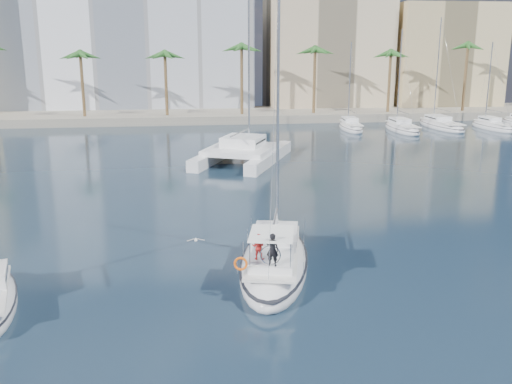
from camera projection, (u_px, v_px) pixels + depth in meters
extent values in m
plane|color=black|center=(241.00, 262.00, 30.25)|extent=(160.00, 160.00, 0.00)
cube|color=gray|center=(200.00, 115.00, 88.69)|extent=(120.00, 14.00, 1.20)
cube|color=white|center=(124.00, 28.00, 95.38)|extent=(42.00, 16.00, 28.00)
cube|color=tan|center=(326.00, 52.00, 97.73)|extent=(20.00, 14.00, 20.00)
cube|color=tan|center=(441.00, 58.00, 98.54)|extent=(18.00, 12.00, 18.00)
cylinder|color=brown|center=(201.00, 87.00, 83.69)|extent=(0.44, 0.44, 10.50)
sphere|color=#265A21|center=(200.00, 50.00, 82.38)|extent=(3.60, 3.60, 3.60)
cylinder|color=brown|center=(421.00, 85.00, 87.92)|extent=(0.44, 0.44, 10.50)
sphere|color=#265A21|center=(424.00, 50.00, 86.61)|extent=(3.60, 3.60, 3.60)
ellipsoid|color=silver|center=(274.00, 265.00, 29.02)|extent=(5.55, 11.02, 2.19)
ellipsoid|color=black|center=(274.00, 259.00, 28.94)|extent=(5.61, 11.13, 0.18)
cube|color=silver|center=(274.00, 251.00, 28.62)|extent=(4.04, 8.24, 0.12)
cube|color=silver|center=(276.00, 236.00, 29.70)|extent=(2.95, 3.85, 0.60)
cube|color=black|center=(276.00, 236.00, 29.70)|extent=(2.88, 3.46, 0.14)
cylinder|color=#B7BABF|center=(278.00, 106.00, 29.23)|extent=(0.15, 0.15, 13.83)
cylinder|color=#B7BABF|center=(275.00, 219.00, 28.52)|extent=(1.03, 4.18, 0.11)
cube|color=silver|center=(272.00, 261.00, 26.60)|extent=(2.52, 3.01, 0.36)
cube|color=white|center=(272.00, 234.00, 26.16)|extent=(2.52, 3.01, 0.04)
torus|color=silver|center=(270.00, 255.00, 25.46)|extent=(0.95, 0.26, 0.96)
torus|color=#DA510B|center=(241.00, 264.00, 25.25)|extent=(0.66, 0.33, 0.64)
imported|color=black|center=(272.00, 250.00, 25.35)|extent=(0.66, 0.56, 1.53)
imported|color=#A21B18|center=(258.00, 246.00, 26.18)|extent=(0.72, 0.64, 1.23)
cube|color=silver|center=(218.00, 154.00, 57.29)|extent=(6.44, 12.60, 1.10)
cube|color=silver|center=(270.00, 157.00, 55.81)|extent=(6.44, 12.60, 1.10)
cube|color=silver|center=(241.00, 149.00, 55.75)|extent=(8.45, 9.10, 0.50)
cube|color=silver|center=(243.00, 141.00, 56.19)|extent=(4.94, 5.11, 1.00)
cube|color=black|center=(243.00, 141.00, 56.18)|extent=(4.74, 4.63, 0.18)
cylinder|color=#B7BABF|center=(249.00, 54.00, 55.96)|extent=(0.18, 0.18, 17.66)
ellipsoid|color=silver|center=(196.00, 240.00, 31.20)|extent=(0.20, 0.38, 0.18)
sphere|color=silver|center=(196.00, 239.00, 31.37)|extent=(0.10, 0.10, 0.10)
cube|color=gray|center=(191.00, 240.00, 31.16)|extent=(0.44, 0.16, 0.10)
cube|color=gray|center=(201.00, 239.00, 31.22)|extent=(0.44, 0.16, 0.10)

